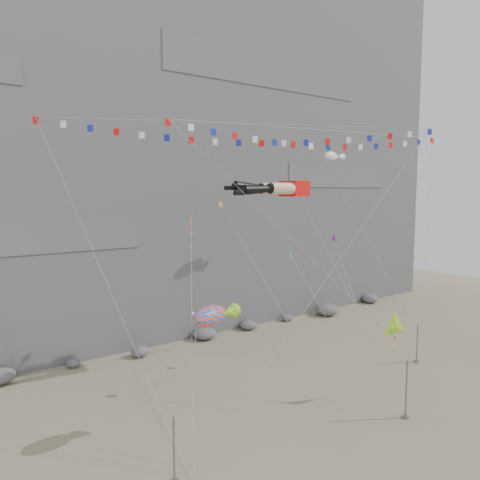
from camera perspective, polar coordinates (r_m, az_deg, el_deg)
The scene contains 16 objects.
ground at distance 39.57m, azimuth 9.46°, elevation -17.93°, with size 120.00×120.00×0.00m, color gray.
cliff at distance 63.42m, azimuth -11.96°, elevation 14.01°, with size 80.00×28.00×50.00m, color slate.
talus_boulders at distance 51.85m, azimuth -4.37°, elevation -11.31°, with size 60.00×3.00×1.20m, color slate, non-canonical shape.
anchor_pole_left at distance 28.19m, azimuth -8.05°, elevation -24.06°, with size 0.12×0.12×3.78m, color slate.
anchor_pole_center at distance 36.41m, azimuth 19.61°, elevation -16.77°, with size 0.12×0.12×4.23m, color slate.
anchor_pole_right at distance 47.75m, azimuth 20.79°, elevation -11.69°, with size 0.12×0.12×3.63m, color slate.
legs_kite at distance 41.67m, azimuth 4.36°, elevation 6.27°, with size 7.90×15.41×21.41m.
flag_banner_upper at distance 41.19m, azimuth 1.24°, elevation 14.02°, with size 31.40×18.07×27.35m.
flag_banner_lower at distance 43.10m, azimuth 9.75°, elevation 13.07°, with size 27.70×8.36×23.87m.
harlequin_kite at distance 34.36m, azimuth -5.95°, elevation 2.53°, with size 5.47×8.50×16.50m.
fish_windsock at distance 30.24m, azimuth -3.75°, elevation -9.24°, with size 5.26×4.27×9.16m.
delta_kite at distance 38.09m, azimuth 18.41°, elevation -9.98°, with size 2.51×5.07×7.77m.
blimp_windsock at distance 52.02m, azimuth 11.06°, elevation 9.94°, with size 3.77×13.48×23.28m.
small_kite_a at distance 41.23m, azimuth -2.10°, elevation 3.87°, with size 1.11×15.14×20.72m.
small_kite_b at distance 43.39m, azimuth 11.47°, elevation -0.12°, with size 4.70×10.41×15.77m.
small_kite_c at distance 37.07m, azimuth 6.25°, elevation -1.95°, with size 2.10×9.13×13.90m.
Camera 1 is at (-26.10, -25.09, 15.96)m, focal length 35.00 mm.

